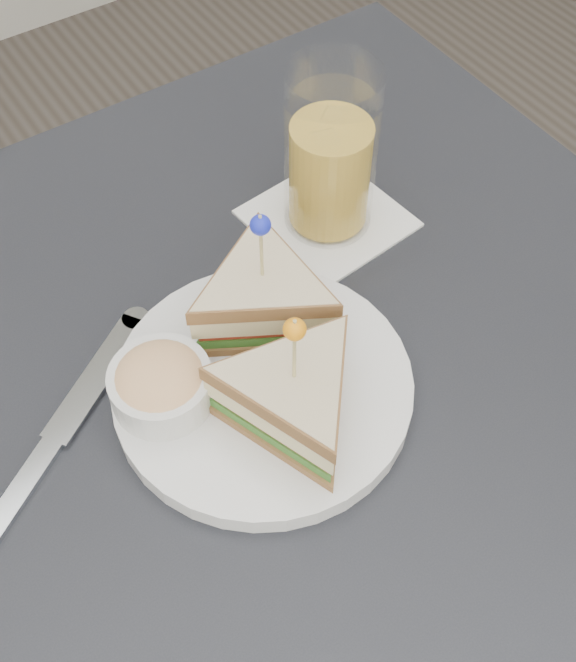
{
  "coord_description": "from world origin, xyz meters",
  "views": [
    {
      "loc": [
        -0.21,
        -0.31,
        1.32
      ],
      "look_at": [
        0.01,
        0.01,
        0.8
      ],
      "focal_mm": 45.0,
      "sensor_mm": 36.0,
      "label": 1
    }
  ],
  "objects": [
    {
      "name": "table",
      "position": [
        0.0,
        0.0,
        0.67
      ],
      "size": [
        0.8,
        0.8,
        0.75
      ],
      "color": "black",
      "rests_on": "ground"
    },
    {
      "name": "drink_set",
      "position": [
        0.14,
        0.13,
        0.82
      ],
      "size": [
        0.14,
        0.14,
        0.17
      ],
      "rotation": [
        0.0,
        0.0,
        0.1
      ],
      "color": "white",
      "rests_on": "table"
    },
    {
      "name": "cutlery_knife",
      "position": [
        -0.17,
        0.06,
        0.75
      ],
      "size": [
        0.21,
        0.15,
        0.01
      ],
      "rotation": [
        0.0,
        0.0,
        -0.99
      ],
      "color": "silver",
      "rests_on": "table"
    },
    {
      "name": "plate_meal",
      "position": [
        -0.02,
        0.0,
        0.79
      ],
      "size": [
        0.31,
        0.31,
        0.14
      ],
      "rotation": [
        0.0,
        0.0,
        0.35
      ],
      "color": "silver",
      "rests_on": "table"
    },
    {
      "name": "ground_plane",
      "position": [
        0.0,
        0.0,
        0.0
      ],
      "size": [
        3.5,
        3.5,
        0.0
      ],
      "primitive_type": "plane",
      "color": "#3F3833"
    }
  ]
}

